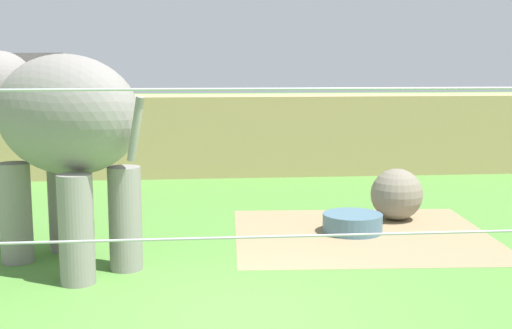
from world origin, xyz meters
TOP-DOWN VIEW (x-y plane):
  - ground_plane at (0.00, 0.00)m, footprint 120.00×120.00m
  - dirt_patch at (2.45, 3.57)m, footprint 4.82×4.34m
  - embankment_wall at (0.00, 10.64)m, footprint 36.00×1.80m
  - elephant at (-2.74, 2.40)m, footprint 3.69×3.74m
  - enrichment_ball at (3.42, 4.65)m, footprint 1.03×1.03m
  - cable_fence at (0.00, -3.31)m, footprint 10.64×0.20m
  - water_tub at (2.32, 3.74)m, footprint 1.10×1.10m

SIDE VIEW (x-z plane):
  - ground_plane at x=0.00m, z-range 0.00..0.00m
  - dirt_patch at x=2.45m, z-range 0.00..0.01m
  - water_tub at x=2.32m, z-range 0.01..0.36m
  - enrichment_ball at x=3.42m, z-range 0.00..1.03m
  - embankment_wall at x=0.00m, z-range 0.00..2.19m
  - cable_fence at x=0.00m, z-range 0.01..4.20m
  - elephant at x=-2.74m, z-range 0.54..3.84m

